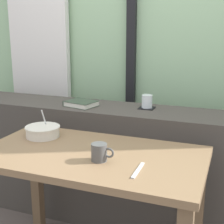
{
  "coord_description": "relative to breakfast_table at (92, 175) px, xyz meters",
  "views": [
    {
      "loc": [
        0.71,
        -1.48,
        1.36
      ],
      "look_at": [
        -0.04,
        0.49,
        0.81
      ],
      "focal_mm": 53.15,
      "sensor_mm": 36.0,
      "label": 1
    }
  ],
  "objects": [
    {
      "name": "fork_utensil",
      "position": [
        0.28,
        -0.12,
        0.13
      ],
      "size": [
        0.02,
        0.17,
        0.01
      ],
      "primitive_type": "cube",
      "rotation": [
        0.0,
        0.0,
        0.01
      ],
      "color": "silver",
      "rests_on": "breakfast_table"
    },
    {
      "name": "outdoor_backdrop",
      "position": [
        -0.05,
        1.19,
        0.78
      ],
      "size": [
        4.8,
        0.08,
        2.8
      ],
      "primitive_type": "cube",
      "color": "#9EC699",
      "rests_on": "ground"
    },
    {
      "name": "ceramic_mug",
      "position": [
        0.08,
        -0.08,
        0.17
      ],
      "size": [
        0.11,
        0.08,
        0.08
      ],
      "color": "#4C4C4C",
      "rests_on": "breakfast_table"
    },
    {
      "name": "dark_console_ledge",
      "position": [
        -0.05,
        0.6,
        -0.2
      ],
      "size": [
        2.8,
        0.38,
        0.83
      ],
      "primitive_type": "cube",
      "color": "#423D38",
      "rests_on": "ground"
    },
    {
      "name": "soup_bowl",
      "position": [
        -0.37,
        0.13,
        0.16
      ],
      "size": [
        0.2,
        0.2,
        0.16
      ],
      "color": "silver",
      "rests_on": "breakfast_table"
    },
    {
      "name": "coaster_square",
      "position": [
        0.11,
        0.65,
        0.22
      ],
      "size": [
        0.1,
        0.1,
        0.0
      ],
      "primitive_type": "cube",
      "color": "black",
      "rests_on": "dark_console_ledge"
    },
    {
      "name": "juice_glass",
      "position": [
        0.11,
        0.65,
        0.26
      ],
      "size": [
        0.07,
        0.07,
        0.09
      ],
      "color": "white",
      "rests_on": "coaster_square"
    },
    {
      "name": "closed_book",
      "position": [
        -0.33,
        0.56,
        0.23
      ],
      "size": [
        0.23,
        0.2,
        0.04
      ],
      "color": "#334233",
      "rests_on": "dark_console_ledge"
    },
    {
      "name": "breakfast_table",
      "position": [
        0.0,
        0.0,
        0.0
      ],
      "size": [
        1.14,
        0.63,
        0.74
      ],
      "color": "brown",
      "rests_on": "ground"
    },
    {
      "name": "window_divider_post",
      "position": [
        -0.15,
        1.12,
        0.68
      ],
      "size": [
        0.07,
        0.05,
        2.6
      ],
      "primitive_type": "cube",
      "color": "black",
      "rests_on": "ground"
    },
    {
      "name": "curtain_left_panel",
      "position": [
        -0.98,
        1.09,
        0.63
      ],
      "size": [
        0.56,
        0.06,
        2.5
      ],
      "primitive_type": "cube",
      "color": "white",
      "rests_on": "ground"
    }
  ]
}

